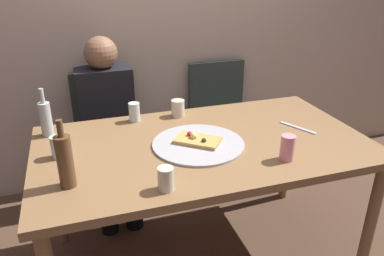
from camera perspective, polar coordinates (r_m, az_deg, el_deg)
The scene contains 15 objects.
back_wall at distance 2.78m, azimuth -6.04°, elevation 17.82°, with size 6.00×0.10×2.60m, color #BCA893.
dining_table at distance 1.94m, azimuth 1.74°, elevation -4.07°, with size 1.67×0.93×0.76m.
pizza_tray at distance 1.88m, azimuth 0.95°, elevation -2.42°, with size 0.46×0.46×0.01m, color #ADADB2.
pizza_slice_last at distance 1.88m, azimuth 0.79°, elevation -1.80°, with size 0.25×0.24×0.05m.
wine_bottle at distance 2.08m, azimuth -21.29°, elevation 1.40°, with size 0.06×0.06×0.26m.
beer_bottle at distance 1.58m, azimuth -18.69°, elevation -4.68°, with size 0.07×0.07×0.29m.
tumbler_near at distance 1.51m, azimuth -3.99°, elevation -7.70°, with size 0.07×0.07×0.10m, color beige.
tumbler_far at distance 2.16m, azimuth -8.73°, elevation 2.39°, with size 0.06×0.06×0.11m, color silver.
wine_glass at distance 2.21m, azimuth -2.15°, elevation 3.02°, with size 0.08×0.08×0.10m, color beige.
short_glass at distance 1.85m, azimuth -19.68°, elevation -2.75°, with size 0.06×0.06×0.11m, color silver.
soda_can at distance 1.77m, azimuth 14.26°, elevation -2.92°, with size 0.07×0.07×0.12m, color pink.
table_knife at distance 2.14m, azimuth 15.76°, elevation 0.03°, with size 0.22×0.02×0.01m, color #B7B7BC.
chair_left at distance 2.71m, azimuth -12.66°, elevation -0.13°, with size 0.44×0.44×0.90m.
chair_right at distance 2.90m, azimuth 4.45°, elevation 2.04°, with size 0.44×0.44×0.90m.
guest_in_sweater at distance 2.52m, azimuth -12.54°, elevation 1.17°, with size 0.36×0.56×1.17m.
Camera 1 is at (-0.58, -1.61, 1.60)m, focal length 35.20 mm.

